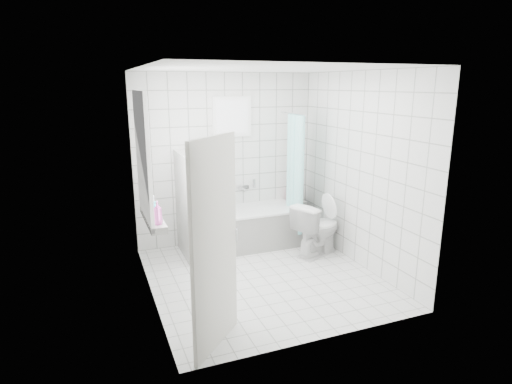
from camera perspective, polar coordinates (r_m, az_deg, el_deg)
name	(u,v)px	position (r m, az deg, el deg)	size (l,w,h in m)	color
ground	(263,277)	(5.65, 0.91, -11.25)	(3.00, 3.00, 0.00)	white
ceiling	(264,68)	(5.10, 1.03, 16.15)	(3.00, 3.00, 0.00)	white
wall_back	(226,159)	(6.61, -4.03, 4.35)	(2.80, 0.02, 2.60)	white
wall_front	(327,212)	(3.92, 9.39, -2.68)	(2.80, 0.02, 2.60)	white
wall_left	(146,189)	(4.87, -14.42, 0.38)	(0.02, 3.00, 2.60)	white
wall_right	(360,171)	(5.89, 13.67, 2.77)	(0.02, 3.00, 2.60)	white
window_left	(145,158)	(5.11, -14.57, 4.44)	(0.01, 0.90, 1.40)	white
window_back	(232,117)	(6.51, -3.16, 9.98)	(0.50, 0.01, 0.50)	white
window_sill	(153,218)	(5.29, -13.59, -3.44)	(0.18, 1.02, 0.08)	white
door	(215,246)	(3.92, -5.52, -7.22)	(0.04, 0.80, 2.00)	silver
bathtub	(245,228)	(6.56, -1.54, -4.80)	(1.65, 0.77, 0.58)	white
partition_wall	(187,206)	(6.15, -9.23, -1.82)	(0.15, 0.85, 1.50)	white
tiled_ledge	(293,217)	(7.15, 4.90, -3.37)	(0.40, 0.24, 0.55)	white
toilet	(317,229)	(6.27, 8.19, -4.85)	(0.44, 0.77, 0.79)	white
curtain_rod	(292,114)	(6.50, 4.89, 10.39)	(0.02, 0.02, 0.80)	silver
shower_curtain	(295,174)	(6.50, 5.23, 2.37)	(0.14, 0.48, 1.78)	#51F0E4
tub_faucet	(243,187)	(6.74, -1.75, 0.67)	(0.18, 0.06, 0.06)	silver
sill_bottles	(153,207)	(5.20, -13.51, -1.95)	(0.17, 0.76, 0.28)	#BF5FBB
ledge_bottles	(295,194)	(7.03, 5.22, -0.28)	(0.19, 0.18, 0.27)	#1629B6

